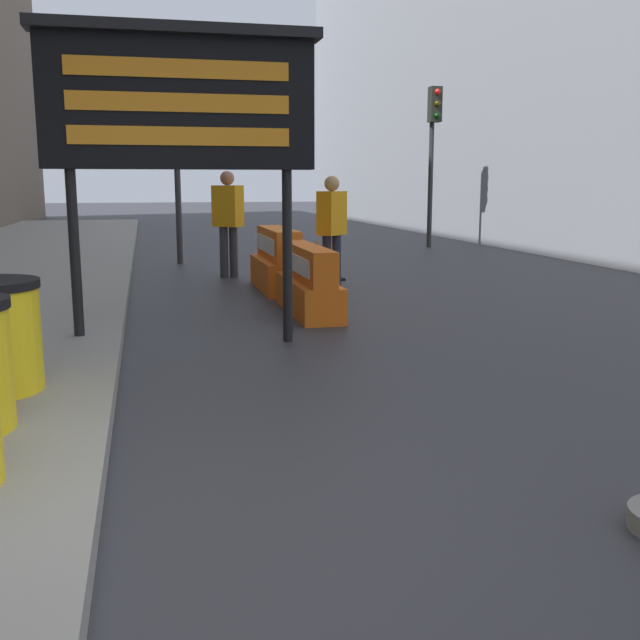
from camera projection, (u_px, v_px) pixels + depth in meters
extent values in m
plane|color=#2D2D33|center=(97.00, 558.00, 3.28)|extent=(120.00, 120.00, 0.00)
cylinder|color=black|center=(75.00, 262.00, 7.14)|extent=(0.10, 0.10, 1.75)
cylinder|color=black|center=(287.00, 257.00, 7.60)|extent=(0.10, 0.10, 1.75)
cube|color=black|center=(180.00, 104.00, 7.11)|extent=(2.58, 0.24, 1.22)
cube|color=black|center=(177.00, 29.00, 6.92)|extent=(2.70, 0.34, 0.10)
cube|color=orange|center=(179.00, 68.00, 6.93)|extent=(2.06, 0.02, 0.17)
cube|color=orange|center=(180.00, 102.00, 6.98)|extent=(2.06, 0.02, 0.17)
cube|color=orange|center=(181.00, 136.00, 7.04)|extent=(2.06, 0.02, 0.17)
cube|color=orange|center=(308.00, 296.00, 9.40)|extent=(0.50, 1.95, 0.42)
cube|color=orange|center=(308.00, 263.00, 9.32)|extent=(0.30, 1.95, 0.42)
cube|color=white|center=(296.00, 263.00, 9.28)|extent=(0.02, 1.56, 0.21)
cube|color=orange|center=(279.00, 274.00, 11.45)|extent=(0.61, 1.87, 0.47)
cube|color=orange|center=(278.00, 244.00, 11.36)|extent=(0.37, 1.87, 0.47)
cube|color=white|center=(266.00, 244.00, 11.32)|extent=(0.02, 1.50, 0.23)
cube|color=black|center=(317.00, 279.00, 12.66)|extent=(0.35, 0.35, 0.04)
cone|color=#EA560F|center=(317.00, 260.00, 12.60)|extent=(0.28, 0.28, 0.59)
cylinder|color=white|center=(317.00, 258.00, 12.59)|extent=(0.16, 0.16, 0.08)
cube|color=black|center=(330.00, 278.00, 12.67)|extent=(0.44, 0.44, 0.04)
cone|color=#EA560F|center=(330.00, 255.00, 12.59)|extent=(0.35, 0.35, 0.75)
cylinder|color=white|center=(330.00, 253.00, 12.59)|extent=(0.20, 0.20, 0.11)
cube|color=black|center=(316.00, 274.00, 13.32)|extent=(0.36, 0.36, 0.04)
cone|color=#EA560F|center=(316.00, 256.00, 13.27)|extent=(0.28, 0.28, 0.59)
cylinder|color=white|center=(316.00, 254.00, 13.26)|extent=(0.16, 0.16, 0.08)
cylinder|color=#2D2D30|center=(177.00, 155.00, 14.75)|extent=(0.12, 0.12, 4.29)
cube|color=#23281E|center=(174.00, 63.00, 14.29)|extent=(0.28, 0.28, 0.84)
sphere|color=#360605|center=(174.00, 46.00, 14.09)|extent=(0.15, 0.15, 0.15)
sphere|color=#392C06|center=(174.00, 62.00, 14.14)|extent=(0.15, 0.15, 0.15)
sphere|color=green|center=(175.00, 77.00, 14.19)|extent=(0.15, 0.15, 0.15)
cylinder|color=#2D2D30|center=(431.00, 169.00, 18.67)|extent=(0.12, 0.12, 3.91)
cube|color=#23281E|center=(435.00, 104.00, 18.24)|extent=(0.28, 0.28, 0.84)
sphere|color=red|center=(438.00, 92.00, 18.05)|extent=(0.15, 0.15, 0.15)
sphere|color=#392C06|center=(437.00, 104.00, 18.10)|extent=(0.15, 0.15, 0.15)
sphere|color=black|center=(437.00, 116.00, 18.15)|extent=(0.15, 0.15, 0.15)
cylinder|color=#23283D|center=(327.00, 262.00, 11.47)|extent=(0.14, 0.14, 0.83)
cylinder|color=#23283D|center=(337.00, 262.00, 11.51)|extent=(0.14, 0.14, 0.83)
cube|color=orange|center=(332.00, 213.00, 11.36)|extent=(0.51, 0.51, 0.66)
sphere|color=tan|center=(332.00, 184.00, 11.28)|extent=(0.23, 0.23, 0.23)
cylinder|color=#333338|center=(224.00, 252.00, 12.86)|extent=(0.14, 0.14, 0.88)
cylinder|color=#333338|center=(234.00, 252.00, 12.90)|extent=(0.14, 0.14, 0.88)
cube|color=orange|center=(228.00, 206.00, 12.74)|extent=(0.55, 0.52, 0.70)
sphere|color=#A06753|center=(227.00, 178.00, 12.65)|extent=(0.24, 0.24, 0.24)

